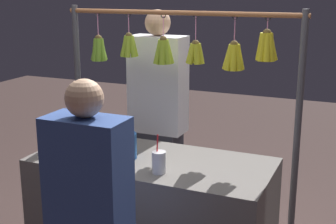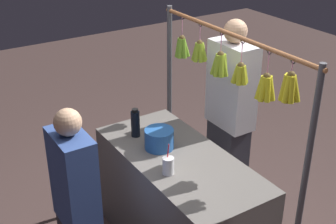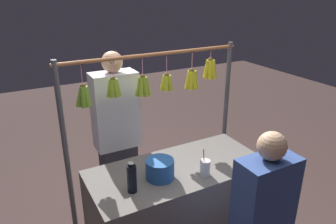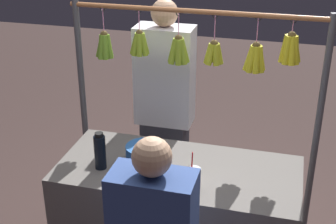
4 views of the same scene
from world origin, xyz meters
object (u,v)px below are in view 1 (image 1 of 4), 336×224
at_px(drink_cup, 159,162).
at_px(vendor_person, 158,127).
at_px(water_bottle, 78,138).
at_px(blue_bucket, 119,146).

bearing_deg(drink_cup, vendor_person, -65.12).
height_order(drink_cup, vendor_person, vendor_person).
relative_size(water_bottle, blue_bucket, 1.07).
relative_size(drink_cup, vendor_person, 0.13).
relative_size(blue_bucket, drink_cup, 0.99).
bearing_deg(vendor_person, water_bottle, 77.50).
bearing_deg(water_bottle, blue_bucket, -166.67).
bearing_deg(vendor_person, blue_bucket, 95.92).
xyz_separation_m(blue_bucket, drink_cup, (-0.34, 0.13, -0.01)).
height_order(blue_bucket, drink_cup, drink_cup).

